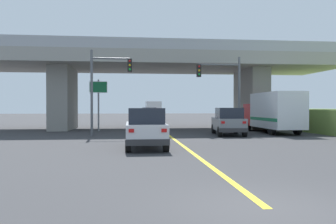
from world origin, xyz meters
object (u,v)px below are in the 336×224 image
object	(u,v)px
box_truck	(273,112)
traffic_signal_nearside	(225,84)
suv_crossing	(228,121)
sedan_oncoming	(149,115)
semi_truck_distant	(153,110)
suv_lead	(146,128)
traffic_signal_farside	(105,81)
highway_sign	(98,93)

from	to	relation	value
box_truck	traffic_signal_nearside	bearing A→B (deg)	-170.10
suv_crossing	sedan_oncoming	world-z (taller)	same
semi_truck_distant	suv_crossing	bearing A→B (deg)	-83.17
sedan_oncoming	semi_truck_distant	bearing A→B (deg)	83.49
suv_lead	traffic_signal_nearside	distance (m)	10.99
suv_crossing	box_truck	size ratio (longest dim) A/B	0.60
traffic_signal_farside	highway_sign	distance (m)	5.34
box_truck	sedan_oncoming	xyz separation A→B (m)	(-9.05, 17.72, -0.67)
sedan_oncoming	highway_sign	distance (m)	15.08
semi_truck_distant	highway_sign	bearing A→B (deg)	-104.22
box_truck	traffic_signal_nearside	distance (m)	4.71
traffic_signal_nearside	semi_truck_distant	xyz separation A→B (m)	(-3.67, 29.33, -2.25)
suv_lead	suv_crossing	distance (m)	9.81
box_truck	traffic_signal_farside	size ratio (longest dim) A/B	1.23
sedan_oncoming	suv_crossing	bearing A→B (deg)	-75.94
highway_sign	semi_truck_distant	size ratio (longest dim) A/B	0.69
traffic_signal_nearside	traffic_signal_farside	bearing A→B (deg)	-175.00
suv_lead	traffic_signal_nearside	xyz separation A→B (m)	(6.46, 8.45, 2.80)
suv_lead	box_truck	size ratio (longest dim) A/B	0.58
traffic_signal_nearside	highway_sign	xyz separation A→B (m)	(-9.99, 4.42, -0.56)
sedan_oncoming	traffic_signal_farside	world-z (taller)	traffic_signal_farside
traffic_signal_farside	highway_sign	bearing A→B (deg)	100.06
suv_crossing	highway_sign	size ratio (longest dim) A/B	1.01
traffic_signal_nearside	box_truck	bearing A→B (deg)	9.90
traffic_signal_nearside	semi_truck_distant	world-z (taller)	traffic_signal_nearside
traffic_signal_farside	sedan_oncoming	bearing A→B (deg)	77.84
box_truck	semi_truck_distant	world-z (taller)	box_truck
semi_truck_distant	sedan_oncoming	bearing A→B (deg)	-96.51
suv_lead	suv_crossing	xyz separation A→B (m)	(6.42, 7.42, -0.00)
suv_crossing	sedan_oncoming	size ratio (longest dim) A/B	0.96
suv_lead	box_truck	xyz separation A→B (m)	(10.59, 9.17, 0.67)
box_truck	sedan_oncoming	bearing A→B (deg)	117.06
suv_lead	traffic_signal_nearside	world-z (taller)	traffic_signal_nearside
traffic_signal_farside	semi_truck_distant	bearing A→B (deg)	79.86
sedan_oncoming	traffic_signal_nearside	distance (m)	19.29
sedan_oncoming	traffic_signal_nearside	size ratio (longest dim) A/B	0.79
box_truck	traffic_signal_nearside	size ratio (longest dim) A/B	1.27
highway_sign	traffic_signal_farside	bearing A→B (deg)	-79.94
sedan_oncoming	semi_truck_distant	distance (m)	10.97
suv_crossing	highway_sign	world-z (taller)	highway_sign
sedan_oncoming	semi_truck_distant	size ratio (longest dim) A/B	0.73
suv_lead	suv_crossing	bearing A→B (deg)	49.16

